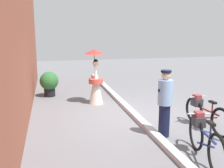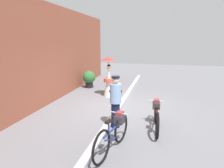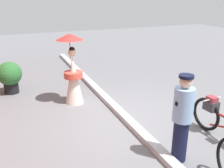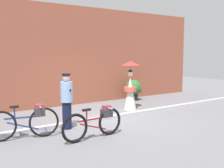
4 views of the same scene
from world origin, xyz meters
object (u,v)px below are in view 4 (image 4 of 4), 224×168
(bicycle_near_officer, at_px, (95,122))
(person_officer, at_px, (67,100))
(person_with_parasol, at_px, (130,87))
(potted_plant_by_door, at_px, (134,89))
(bicycle_far_side, at_px, (26,121))

(bicycle_near_officer, height_order, person_officer, person_officer)
(person_with_parasol, height_order, potted_plant_by_door, person_with_parasol)
(bicycle_far_side, bearing_deg, person_officer, 11.39)
(person_with_parasol, relative_size, potted_plant_by_door, 1.97)
(person_officer, relative_size, potted_plant_by_door, 1.68)
(person_officer, bearing_deg, potted_plant_by_door, 29.27)
(bicycle_near_officer, bearing_deg, person_officer, 99.86)
(bicycle_near_officer, distance_m, potted_plant_by_door, 5.82)
(bicycle_near_officer, distance_m, bicycle_far_side, 1.75)
(bicycle_far_side, bearing_deg, bicycle_near_officer, -33.29)
(bicycle_near_officer, bearing_deg, person_with_parasol, 37.55)
(person_officer, bearing_deg, person_with_parasol, 18.57)
(bicycle_far_side, distance_m, person_with_parasol, 4.64)
(bicycle_far_side, distance_m, person_officer, 1.33)
(person_officer, xyz_separation_m, person_with_parasol, (3.18, 1.07, 0.04))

